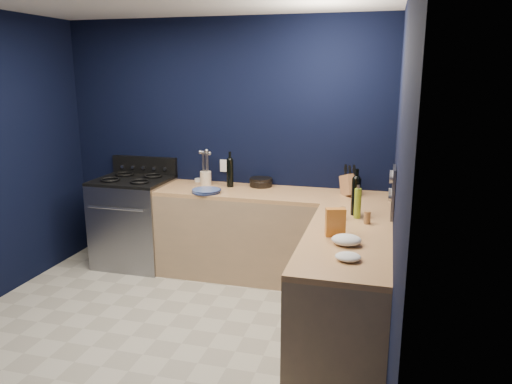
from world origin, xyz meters
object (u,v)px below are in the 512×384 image
(knife_block, at_px, (349,185))
(crouton_bag, at_px, (335,222))
(gas_range, at_px, (135,223))
(plate_stack, at_px, (206,191))
(utensil_crock, at_px, (206,178))

(knife_block, distance_m, crouton_bag, 1.25)
(gas_range, distance_m, knife_block, 2.34)
(gas_range, bearing_deg, plate_stack, -11.21)
(crouton_bag, bearing_deg, knife_block, 72.50)
(knife_block, bearing_deg, gas_range, 149.78)
(utensil_crock, bearing_deg, gas_range, -170.03)
(utensil_crock, bearing_deg, knife_block, -2.08)
(plate_stack, height_order, utensil_crock, utensil_crock)
(crouton_bag, bearing_deg, utensil_crock, 121.15)
(plate_stack, bearing_deg, gas_range, 168.79)
(plate_stack, height_order, knife_block, knife_block)
(gas_range, height_order, utensil_crock, utensil_crock)
(knife_block, relative_size, crouton_bag, 0.97)
(utensil_crock, height_order, crouton_bag, crouton_bag)
(gas_range, relative_size, plate_stack, 3.33)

